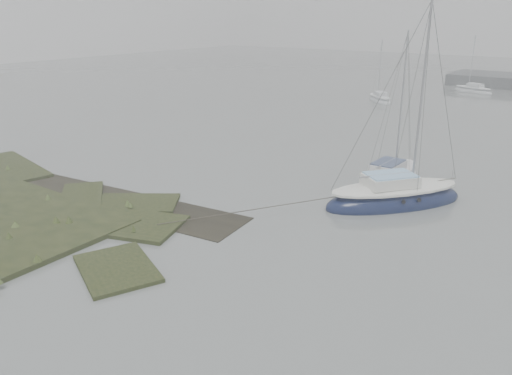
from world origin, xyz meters
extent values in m
plane|color=slate|center=(0.00, 30.00, 0.00)|extent=(160.00, 160.00, 0.00)
ellipsoid|color=#0B1333|center=(6.40, 12.00, 0.13)|extent=(6.47, 7.24, 1.78)
ellipsoid|color=silver|center=(6.40, 12.00, 0.84)|extent=(5.50, 6.20, 0.50)
cube|color=silver|center=(6.21, 11.75, 1.28)|extent=(2.80, 2.95, 0.52)
cube|color=#92C2E9|center=(6.21, 11.75, 1.57)|extent=(2.59, 2.72, 0.08)
cylinder|color=#939399|center=(6.99, 12.74, 5.40)|extent=(0.12, 0.12, 8.39)
cylinder|color=#939399|center=(6.08, 11.59, 1.57)|extent=(1.91, 2.35, 0.09)
ellipsoid|color=white|center=(5.04, 14.79, 0.11)|extent=(2.37, 6.37, 1.52)
ellipsoid|color=silver|center=(5.04, 14.79, 0.72)|extent=(1.92, 5.55, 0.43)
cube|color=silver|center=(5.03, 14.52, 1.09)|extent=(1.45, 2.22, 0.45)
cube|color=#1B294D|center=(5.03, 14.52, 1.35)|extent=(1.35, 2.03, 0.07)
cylinder|color=#939399|center=(5.08, 15.59, 4.62)|extent=(0.10, 0.10, 7.17)
cylinder|color=#939399|center=(5.02, 14.34, 1.35)|extent=(0.21, 2.51, 0.08)
ellipsoid|color=silver|center=(-5.97, 40.63, 0.08)|extent=(4.48, 4.71, 1.19)
ellipsoid|color=silver|center=(-5.97, 40.63, 0.56)|extent=(3.82, 4.03, 0.34)
cube|color=silver|center=(-5.83, 40.48, 0.85)|extent=(1.90, 1.95, 0.35)
cube|color=silver|center=(-5.83, 40.48, 1.05)|extent=(1.76, 1.80, 0.06)
cylinder|color=#939399|center=(-6.40, 41.10, 3.60)|extent=(0.08, 0.08, 5.60)
cylinder|color=#939399|center=(-5.74, 40.37, 1.05)|extent=(1.36, 1.49, 0.06)
ellipsoid|color=#B7BDC1|center=(0.64, 53.33, 0.09)|extent=(5.27, 3.40, 1.22)
ellipsoid|color=white|center=(0.64, 53.33, 0.57)|extent=(4.55, 2.85, 0.34)
cube|color=white|center=(0.84, 53.25, 0.87)|extent=(2.00, 1.64, 0.36)
cube|color=silver|center=(0.84, 53.25, 1.07)|extent=(1.84, 1.52, 0.06)
cylinder|color=#939399|center=(0.04, 53.57, 3.69)|extent=(0.08, 0.08, 5.73)
cylinder|color=#939399|center=(0.97, 53.19, 1.07)|extent=(1.89, 0.81, 0.06)
camera|label=1|loc=(14.22, -10.94, 9.03)|focal=35.00mm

